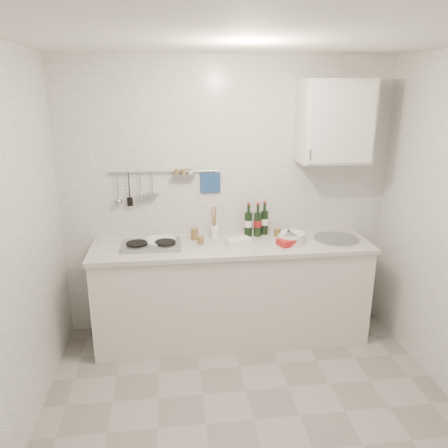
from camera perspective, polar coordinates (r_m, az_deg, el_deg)
The scene contains 17 objects.
floor at distance 3.35m, azimuth 3.86°, elevation -24.15°, with size 3.00×3.00×0.00m, color slate.
ceiling at distance 2.54m, azimuth 5.07°, elevation 23.65°, with size 3.00×3.00×0.00m, color silver.
back_wall at distance 4.02m, azimuth 0.48°, elevation 3.30°, with size 3.00×0.02×2.50m, color silver.
wall_left at distance 2.83m, azimuth -27.09°, elevation -4.66°, with size 0.02×2.80×2.50m, color silver.
counter at distance 4.02m, azimuth 1.11°, elevation -9.10°, with size 2.44×0.64×0.96m.
wall_rail at distance 3.92m, azimuth -8.16°, elevation 5.39°, with size 0.98×0.09×0.34m.
wall_cabinet at distance 3.96m, azimuth 14.23°, elevation 12.85°, with size 0.60×0.38×0.70m.
plate_stack_hob at distance 3.85m, azimuth -8.43°, elevation -2.31°, with size 0.29×0.29×0.04m.
plate_stack_sink at distance 3.90m, azimuth 8.71°, elevation -1.78°, with size 0.27×0.26×0.09m.
wine_bottles at distance 4.01m, azimuth 4.31°, elevation 0.63°, with size 0.23×0.12×0.31m.
butter_dish at distance 3.78m, azimuth 1.87°, elevation -2.33°, with size 0.21×0.10×0.06m, color white.
strawberry_punnet at distance 3.81m, azimuth 8.13°, elevation -2.40°, with size 0.13×0.13×0.05m, color red.
utensil_crock at distance 3.96m, azimuth -1.28°, elevation -0.81°, with size 0.07×0.07×0.30m.
jar_a at distance 3.93m, azimuth -3.86°, elevation -1.23°, with size 0.07×0.07×0.11m.
jar_b at distance 4.04m, azimuth 7.02°, elevation -1.02°, with size 0.07×0.07×0.08m.
jar_c at distance 4.07m, azimuth 9.03°, elevation -1.08°, with size 0.06×0.06×0.07m.
jar_d at distance 3.81m, azimuth -3.06°, elevation -2.04°, with size 0.06×0.06×0.08m.
Camera 1 is at (-0.51, -2.47, 2.20)m, focal length 35.00 mm.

